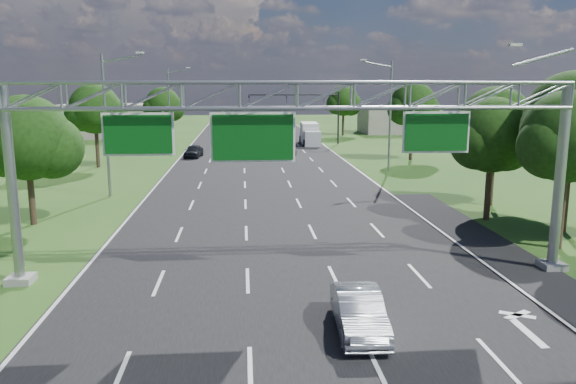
{
  "coord_description": "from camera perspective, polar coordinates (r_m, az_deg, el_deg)",
  "views": [
    {
      "loc": [
        -1.91,
        -10.49,
        7.92
      ],
      "look_at": [
        0.09,
        14.31,
        3.15
      ],
      "focal_mm": 35.0,
      "sensor_mm": 36.0,
      "label": 1
    }
  ],
  "objects": [
    {
      "name": "tree_verge_lb",
      "position": [
        57.32,
        -18.94,
        7.77
      ],
      "size": [
        5.76,
        4.8,
        8.06
      ],
      "color": "#2D2116",
      "rests_on": "ground"
    },
    {
      "name": "sign_gantry",
      "position": [
        22.62,
        1.08,
        8.24
      ],
      "size": [
        23.5,
        1.0,
        9.56
      ],
      "color": "gray",
      "rests_on": "ground"
    },
    {
      "name": "car_queue_b",
      "position": [
        64.57,
        -0.18,
        4.3
      ],
      "size": [
        2.22,
        4.16,
        1.11
      ],
      "primitive_type": "imported",
      "rotation": [
        0.0,
        0.0,
        0.1
      ],
      "color": "black",
      "rests_on": "ground"
    },
    {
      "name": "tree_verge_rd",
      "position": [
        61.27,
        12.61,
        8.45
      ],
      "size": [
        5.76,
        4.8,
        8.28
      ],
      "color": "#2D2116",
      "rests_on": "ground"
    },
    {
      "name": "tree_verge_lc",
      "position": [
        81.33,
        -12.53,
        8.52
      ],
      "size": [
        5.76,
        4.8,
        7.62
      ],
      "color": "#2D2116",
      "rests_on": "ground"
    },
    {
      "name": "silver_sedan",
      "position": [
        18.74,
        7.2,
        -11.95
      ],
      "size": [
        1.62,
        4.21,
        1.37
      ],
      "primitive_type": "imported",
      "rotation": [
        0.0,
        0.0,
        -0.04
      ],
      "color": "#A7ACB3",
      "rests_on": "ground"
    },
    {
      "name": "car_queue_c",
      "position": [
        63.03,
        -9.57,
        4.12
      ],
      "size": [
        2.17,
        4.26,
        1.39
      ],
      "primitive_type": "imported",
      "rotation": [
        0.0,
        0.0,
        -0.13
      ],
      "color": "black",
      "rests_on": "ground"
    },
    {
      "name": "streetlight_l_far",
      "position": [
        76.11,
        -11.84,
        8.86
      ],
      "size": [
        2.97,
        0.22,
        10.16
      ],
      "color": "gray",
      "rests_on": "ground"
    },
    {
      "name": "building_right",
      "position": [
        96.23,
        11.11,
        7.12
      ],
      "size": [
        12.0,
        9.0,
        4.0
      ],
      "primitive_type": "cube",
      "color": "gray",
      "rests_on": "ground"
    },
    {
      "name": "tree_cluster_right",
      "position": [
        34.15,
        24.81,
        5.48
      ],
      "size": [
        9.91,
        14.6,
        8.68
      ],
      "color": "#2D2116",
      "rests_on": "ground"
    },
    {
      "name": "car_queue_a",
      "position": [
        72.75,
        -3.76,
        5.04
      ],
      "size": [
        1.66,
        4.04,
        1.17
      ],
      "primitive_type": "imported",
      "rotation": [
        0.0,
        0.0,
        -0.01
      ],
      "color": "silver",
      "rests_on": "ground"
    },
    {
      "name": "road_flare",
      "position": [
        28.44,
        20.92,
        -6.06
      ],
      "size": [
        3.0,
        30.0,
        0.02
      ],
      "primitive_type": "cube",
      "color": "black",
      "rests_on": "ground"
    },
    {
      "name": "tree_verge_la",
      "position": [
        34.82,
        -24.86,
        4.64
      ],
      "size": [
        5.76,
        4.8,
        7.4
      ],
      "color": "#2D2116",
      "rests_on": "ground"
    },
    {
      "name": "ground",
      "position": [
        41.3,
        -1.88,
        -0.21
      ],
      "size": [
        220.0,
        220.0,
        0.0
      ],
      "primitive_type": "plane",
      "color": "#224D17",
      "rests_on": "ground"
    },
    {
      "name": "traffic_signal",
      "position": [
        76.12,
        2.51,
        8.77
      ],
      "size": [
        12.21,
        0.24,
        7.0
      ],
      "color": "black",
      "rests_on": "ground"
    },
    {
      "name": "box_truck",
      "position": [
        76.2,
        2.24,
        5.91
      ],
      "size": [
        2.39,
        7.59,
        2.85
      ],
      "rotation": [
        0.0,
        0.0,
        -0.04
      ],
      "color": "silver",
      "rests_on": "ground"
    },
    {
      "name": "tree_verge_re",
      "position": [
        90.0,
        5.7,
        9.06
      ],
      "size": [
        5.76,
        4.8,
        7.84
      ],
      "color": "#2D2116",
      "rests_on": "ground"
    },
    {
      "name": "streetlight_l_near",
      "position": [
        41.63,
        -17.78,
        7.11
      ],
      "size": [
        2.97,
        0.22,
        10.16
      ],
      "color": "gray",
      "rests_on": "ground"
    },
    {
      "name": "streetlight_r_mid",
      "position": [
        52.24,
        10.15,
        8.11
      ],
      "size": [
        2.97,
        0.22,
        10.16
      ],
      "color": "gray",
      "rests_on": "ground"
    },
    {
      "name": "road",
      "position": [
        41.3,
        -1.88,
        -0.21
      ],
      "size": [
        18.0,
        180.0,
        0.02
      ],
      "primitive_type": "cube",
      "color": "black",
      "rests_on": "ground"
    },
    {
      "name": "building_left",
      "position": [
        90.9,
        -17.5,
        6.93
      ],
      "size": [
        14.0,
        10.0,
        5.0
      ],
      "primitive_type": "cube",
      "color": "gray",
      "rests_on": "ground"
    }
  ]
}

